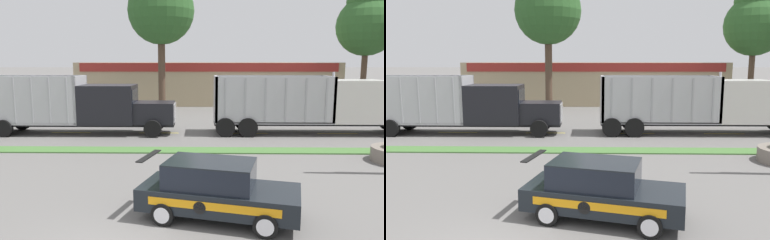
% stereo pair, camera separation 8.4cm
% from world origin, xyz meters
% --- Properties ---
extents(grass_verge, '(120.00, 1.21, 0.06)m').
position_xyz_m(grass_verge, '(0.00, 10.30, 0.03)').
color(grass_verge, '#477538').
rests_on(grass_verge, ground_plane).
extents(centre_line_3, '(2.40, 0.14, 0.01)m').
position_xyz_m(centre_line_3, '(-5.97, 14.91, 0.00)').
color(centre_line_3, yellow).
rests_on(centre_line_3, ground_plane).
extents(centre_line_4, '(2.40, 0.14, 0.01)m').
position_xyz_m(centre_line_4, '(-0.57, 14.91, 0.00)').
color(centre_line_4, yellow).
rests_on(centre_line_4, ground_plane).
extents(centre_line_5, '(2.40, 0.14, 0.01)m').
position_xyz_m(centre_line_5, '(4.83, 14.91, 0.00)').
color(centre_line_5, yellow).
rests_on(centre_line_5, ground_plane).
extents(centre_line_6, '(2.40, 0.14, 0.01)m').
position_xyz_m(centre_line_6, '(10.23, 14.91, 0.00)').
color(centre_line_6, yellow).
rests_on(centre_line_6, ground_plane).
extents(dump_truck_mid, '(11.62, 2.63, 3.48)m').
position_xyz_m(dump_truck_mid, '(-4.56, 14.68, 1.59)').
color(dump_truck_mid, black).
rests_on(dump_truck_mid, ground_plane).
extents(dump_truck_far_right, '(12.26, 2.62, 3.72)m').
position_xyz_m(dump_truck_far_right, '(9.96, 14.93, 1.69)').
color(dump_truck_far_right, black).
rests_on(dump_truck_far_right, ground_plane).
extents(rally_car, '(4.63, 2.85, 1.64)m').
position_xyz_m(rally_car, '(2.35, 2.44, 0.82)').
color(rally_car, black).
rests_on(rally_car, ground_plane).
extents(store_building_backdrop, '(25.83, 12.10, 4.22)m').
position_xyz_m(store_building_backdrop, '(2.72, 34.35, 2.11)').
color(store_building_backdrop, tan).
rests_on(store_building_backdrop, ground_plane).
extents(tree_behind_left, '(5.35, 5.35, 12.34)m').
position_xyz_m(tree_behind_left, '(-1.20, 23.35, 8.82)').
color(tree_behind_left, brown).
rests_on(tree_behind_left, ground_plane).
extents(tree_behind_centre, '(5.25, 5.25, 11.36)m').
position_xyz_m(tree_behind_centre, '(16.71, 26.82, 7.92)').
color(tree_behind_centre, brown).
rests_on(tree_behind_centre, ground_plane).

